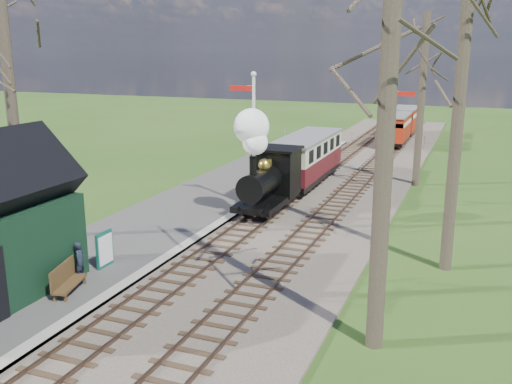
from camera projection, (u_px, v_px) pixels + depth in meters
The scene contains 17 objects.
distant_hills at pixel (410, 238), 72.57m from camera, with size 114.40×48.00×22.02m.
ballast_bed at pixel (330, 186), 30.41m from camera, with size 8.00×60.00×0.10m, color brown.
track_near at pixel (307, 183), 30.86m from camera, with size 1.60×60.00×0.15m.
track_far at pixel (354, 187), 29.94m from camera, with size 1.60×60.00×0.15m.
platform at pixel (177, 215), 24.89m from camera, with size 5.00×44.00×0.20m, color #474442.
coping_strip at pixel (225, 220), 24.07m from camera, with size 0.40×44.00×0.21m, color #B2AD9E.
semaphore_near at pixel (252, 132), 24.86m from camera, with size 1.22×0.24×6.22m.
semaphore_far at pixel (392, 127), 28.51m from camera, with size 1.22×0.24×5.72m.
bare_trees at pixel (244, 111), 18.41m from camera, with size 15.51×22.39×12.00m.
fence_line at pixel (363, 138), 43.27m from camera, with size 12.60×0.08×1.00m.
locomotive at pixel (266, 168), 24.72m from camera, with size 1.86×4.33×4.64m.
coach at pixel (306, 157), 30.33m from camera, with size 2.16×7.42×2.28m.
red_carriage_a at pixel (395, 129), 42.35m from camera, with size 1.85×4.58×1.95m.
red_carriage_b at pixel (405, 121), 47.31m from camera, with size 1.85×4.58×1.95m.
sign_board at pixel (105, 249), 18.59m from camera, with size 0.11×0.81×1.19m.
bench at pixel (66, 279), 16.67m from camera, with size 0.82×1.59×0.87m.
person at pixel (80, 261), 17.46m from camera, with size 0.45×0.30×1.25m, color black.
Camera 1 is at (8.47, -6.96, 7.15)m, focal length 40.00 mm.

